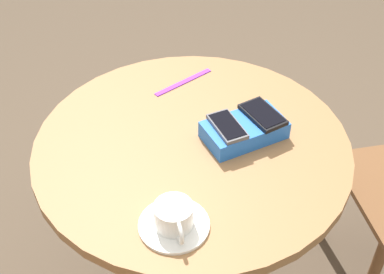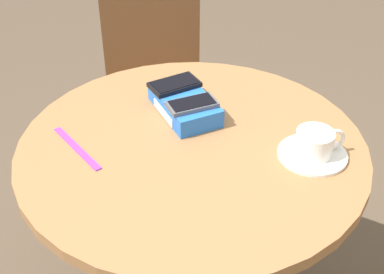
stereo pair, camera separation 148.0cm
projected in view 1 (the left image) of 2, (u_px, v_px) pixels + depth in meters
round_table at (192, 179)px, 1.52m from camera, size 0.85×0.85×0.76m
phone_box at (244, 130)px, 1.43m from camera, size 0.24×0.18×0.05m
phone_black at (263, 114)px, 1.43m from camera, size 0.10×0.14×0.01m
phone_gray at (227, 126)px, 1.39m from camera, size 0.10×0.14×0.01m
saucer at (174, 225)px, 1.21m from camera, size 0.16×0.16×0.01m
coffee_cup at (174, 216)px, 1.18m from camera, size 0.09×0.11×0.06m
lanyard_strap at (183, 82)px, 1.63m from camera, size 0.21×0.03×0.00m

